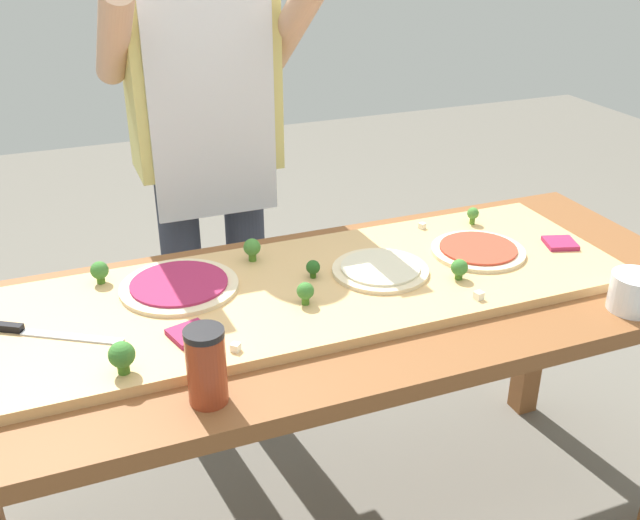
{
  "coord_description": "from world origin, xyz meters",
  "views": [
    {
      "loc": [
        -0.56,
        -1.34,
        1.59
      ],
      "look_at": [
        -0.03,
        -0.01,
        0.88
      ],
      "focal_mm": 40.87,
      "sensor_mm": 36.0,
      "label": 1
    }
  ],
  "objects_px": {
    "broccoli_floret_center_left": "(305,292)",
    "cheese_crumble_a": "(422,226)",
    "pizza_slice_far_right": "(190,334)",
    "cheese_crumble_c": "(236,347)",
    "broccoli_floret_front_mid": "(313,268)",
    "pizza_whole_beet_magenta": "(179,285)",
    "sauce_jar": "(206,366)",
    "flour_cup": "(634,294)",
    "cook_center": "(206,134)",
    "broccoli_floret_back_right": "(252,248)",
    "pizza_whole_tomato_red": "(478,250)",
    "broccoli_floret_center_right": "(122,356)",
    "pizza_whole_cheese_artichoke": "(380,269)",
    "pizza_slice_near_left": "(560,243)",
    "broccoli_floret_front_right": "(473,214)",
    "chefs_knife": "(25,330)",
    "broccoli_floret_back_mid": "(100,271)",
    "cheese_crumble_b": "(479,296)",
    "prep_table": "(330,335)",
    "broccoli_floret_front_left": "(459,268)"
  },
  "relations": [
    {
      "from": "broccoli_floret_back_mid",
      "to": "cheese_crumble_b",
      "type": "height_order",
      "value": "broccoli_floret_back_mid"
    },
    {
      "from": "flour_cup",
      "to": "broccoli_floret_front_right",
      "type": "bearing_deg",
      "value": 101.68
    },
    {
      "from": "pizza_whole_beet_magenta",
      "to": "broccoli_floret_back_right",
      "type": "relative_size",
      "value": 4.68
    },
    {
      "from": "broccoli_floret_front_left",
      "to": "broccoli_floret_front_right",
      "type": "height_order",
      "value": "broccoli_floret_front_left"
    },
    {
      "from": "pizza_whole_cheese_artichoke",
      "to": "cook_center",
      "type": "bearing_deg",
      "value": 113.61
    },
    {
      "from": "pizza_whole_beet_magenta",
      "to": "cheese_crumble_b",
      "type": "bearing_deg",
      "value": -25.82
    },
    {
      "from": "pizza_slice_near_left",
      "to": "cheese_crumble_b",
      "type": "xyz_separation_m",
      "value": [
        -0.35,
        -0.17,
        0.0
      ]
    },
    {
      "from": "pizza_slice_near_left",
      "to": "cook_center",
      "type": "bearing_deg",
      "value": 140.18
    },
    {
      "from": "broccoli_floret_center_left",
      "to": "sauce_jar",
      "type": "bearing_deg",
      "value": -140.06
    },
    {
      "from": "pizza_whole_tomato_red",
      "to": "flour_cup",
      "type": "height_order",
      "value": "flour_cup"
    },
    {
      "from": "broccoli_floret_front_mid",
      "to": "broccoli_floret_front_left",
      "type": "xyz_separation_m",
      "value": [
        0.31,
        -0.13,
        0.0
      ]
    },
    {
      "from": "pizza_whole_beet_magenta",
      "to": "broccoli_floret_front_mid",
      "type": "xyz_separation_m",
      "value": [
        0.3,
        -0.06,
        0.02
      ]
    },
    {
      "from": "sauce_jar",
      "to": "flour_cup",
      "type": "bearing_deg",
      "value": -1.21
    },
    {
      "from": "pizza_whole_tomato_red",
      "to": "cheese_crumble_a",
      "type": "relative_size",
      "value": 15.56
    },
    {
      "from": "pizza_whole_cheese_artichoke",
      "to": "cheese_crumble_b",
      "type": "distance_m",
      "value": 0.25
    },
    {
      "from": "broccoli_floret_center_left",
      "to": "cheese_crumble_b",
      "type": "distance_m",
      "value": 0.38
    },
    {
      "from": "prep_table",
      "to": "broccoli_floret_center_left",
      "type": "distance_m",
      "value": 0.18
    },
    {
      "from": "pizza_whole_tomato_red",
      "to": "pizza_slice_far_right",
      "type": "height_order",
      "value": "pizza_whole_tomato_red"
    },
    {
      "from": "pizza_whole_beet_magenta",
      "to": "cheese_crumble_c",
      "type": "xyz_separation_m",
      "value": [
        0.05,
        -0.3,
        0.0
      ]
    },
    {
      "from": "broccoli_floret_center_right",
      "to": "broccoli_floret_front_right",
      "type": "height_order",
      "value": "broccoli_floret_center_right"
    },
    {
      "from": "flour_cup",
      "to": "sauce_jar",
      "type": "xyz_separation_m",
      "value": [
        -0.95,
        0.02,
        0.04
      ]
    },
    {
      "from": "chefs_knife",
      "to": "flour_cup",
      "type": "relative_size",
      "value": 2.66
    },
    {
      "from": "broccoli_floret_back_mid",
      "to": "sauce_jar",
      "type": "distance_m",
      "value": 0.51
    },
    {
      "from": "pizza_whole_beet_magenta",
      "to": "broccoli_floret_center_right",
      "type": "bearing_deg",
      "value": -119.48
    },
    {
      "from": "broccoli_floret_back_right",
      "to": "cheese_crumble_c",
      "type": "xyz_separation_m",
      "value": [
        -0.15,
        -0.37,
        -0.03
      ]
    },
    {
      "from": "prep_table",
      "to": "broccoli_floret_front_mid",
      "type": "xyz_separation_m",
      "value": [
        -0.02,
        0.07,
        0.15
      ]
    },
    {
      "from": "cheese_crumble_a",
      "to": "flour_cup",
      "type": "height_order",
      "value": "flour_cup"
    },
    {
      "from": "broccoli_floret_back_right",
      "to": "cheese_crumble_a",
      "type": "relative_size",
      "value": 3.82
    },
    {
      "from": "pizza_whole_tomato_red",
      "to": "broccoli_floret_center_right",
      "type": "bearing_deg",
      "value": -167.39
    },
    {
      "from": "chefs_knife",
      "to": "cheese_crumble_c",
      "type": "distance_m",
      "value": 0.44
    },
    {
      "from": "pizza_slice_far_right",
      "to": "cheese_crumble_c",
      "type": "distance_m",
      "value": 0.11
    },
    {
      "from": "broccoli_floret_back_mid",
      "to": "broccoli_floret_center_left",
      "type": "distance_m",
      "value": 0.48
    },
    {
      "from": "pizza_slice_far_right",
      "to": "pizza_whole_beet_magenta",
      "type": "bearing_deg",
      "value": 84.33
    },
    {
      "from": "pizza_slice_near_left",
      "to": "cheese_crumble_b",
      "type": "relative_size",
      "value": 4.22
    },
    {
      "from": "pizza_slice_far_right",
      "to": "cheese_crumble_b",
      "type": "bearing_deg",
      "value": -7.51
    },
    {
      "from": "pizza_slice_near_left",
      "to": "cheese_crumble_c",
      "type": "distance_m",
      "value": 0.92
    },
    {
      "from": "broccoli_floret_back_mid",
      "to": "broccoli_floret_center_left",
      "type": "height_order",
      "value": "broccoli_floret_back_mid"
    },
    {
      "from": "cook_center",
      "to": "broccoli_floret_back_right",
      "type": "bearing_deg",
      "value": -90.27
    },
    {
      "from": "broccoli_floret_back_mid",
      "to": "cheese_crumble_c",
      "type": "relative_size",
      "value": 3.26
    },
    {
      "from": "pizza_whole_cheese_artichoke",
      "to": "pizza_slice_near_left",
      "type": "xyz_separation_m",
      "value": [
        0.49,
        -0.03,
        -0.0
      ]
    },
    {
      "from": "pizza_slice_far_right",
      "to": "broccoli_floret_front_mid",
      "type": "relative_size",
      "value": 1.79
    },
    {
      "from": "broccoli_floret_center_left",
      "to": "cheese_crumble_a",
      "type": "xyz_separation_m",
      "value": [
        0.44,
        0.27,
        -0.02
      ]
    },
    {
      "from": "cheese_crumble_a",
      "to": "cook_center",
      "type": "relative_size",
      "value": 0.01
    },
    {
      "from": "pizza_whole_tomato_red",
      "to": "pizza_slice_near_left",
      "type": "xyz_separation_m",
      "value": [
        0.22,
        -0.04,
        -0.0
      ]
    },
    {
      "from": "broccoli_floret_front_right",
      "to": "cheese_crumble_b",
      "type": "relative_size",
      "value": 2.67
    },
    {
      "from": "pizza_slice_near_left",
      "to": "broccoli_floret_front_right",
      "type": "distance_m",
      "value": 0.24
    },
    {
      "from": "broccoli_floret_center_left",
      "to": "flour_cup",
      "type": "height_order",
      "value": "flour_cup"
    },
    {
      "from": "cheese_crumble_c",
      "to": "cook_center",
      "type": "height_order",
      "value": "cook_center"
    },
    {
      "from": "pizza_slice_near_left",
      "to": "broccoli_floret_center_left",
      "type": "bearing_deg",
      "value": -176.32
    },
    {
      "from": "cheese_crumble_a",
      "to": "broccoli_floret_center_left",
      "type": "bearing_deg",
      "value": -148.3
    }
  ]
}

